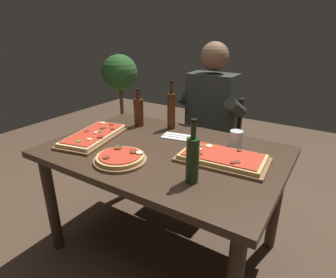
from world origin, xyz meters
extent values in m
plane|color=#4C3828|center=(0.00, 0.00, 0.00)|extent=(6.40, 6.40, 0.00)
cube|color=#3D2B1E|center=(0.00, 0.00, 0.72)|extent=(1.40, 0.96, 0.04)
cylinder|color=#3D2B1E|center=(-0.62, -0.40, 0.35)|extent=(0.07, 0.07, 0.70)
cylinder|color=#3D2B1E|center=(-0.62, 0.40, 0.35)|extent=(0.07, 0.07, 0.70)
cylinder|color=#3D2B1E|center=(0.62, 0.40, 0.35)|extent=(0.07, 0.07, 0.70)
cube|color=brown|center=(0.36, 0.04, 0.75)|extent=(0.51, 0.31, 0.02)
cube|color=tan|center=(0.36, 0.04, 0.77)|extent=(0.46, 0.28, 0.02)
cube|color=red|center=(0.36, 0.04, 0.78)|extent=(0.43, 0.24, 0.01)
cylinder|color=brown|center=(0.42, 0.13, 0.79)|extent=(0.03, 0.03, 0.01)
cylinder|color=brown|center=(0.46, -0.01, 0.78)|extent=(0.03, 0.03, 0.00)
cylinder|color=brown|center=(0.25, -0.02, 0.78)|extent=(0.04, 0.04, 0.01)
cylinder|color=maroon|center=(0.19, 0.04, 0.78)|extent=(0.03, 0.03, 0.01)
cylinder|color=maroon|center=(0.44, -0.04, 0.79)|extent=(0.03, 0.03, 0.01)
cylinder|color=beige|center=(0.23, 0.02, 0.79)|extent=(0.03, 0.03, 0.01)
cylinder|color=maroon|center=(0.22, -0.01, 0.78)|extent=(0.02, 0.02, 0.00)
cylinder|color=#4C7F2D|center=(0.21, 0.08, 0.78)|extent=(0.03, 0.03, 0.00)
cylinder|color=beige|center=(0.25, 0.10, 0.78)|extent=(0.04, 0.04, 0.00)
cube|color=brown|center=(-0.49, -0.10, 0.75)|extent=(0.36, 0.55, 0.02)
cube|color=#E5C184|center=(-0.49, -0.10, 0.77)|extent=(0.32, 0.50, 0.02)
cube|color=red|center=(-0.49, -0.10, 0.78)|extent=(0.29, 0.46, 0.01)
cylinder|color=maroon|center=(-0.42, 0.01, 0.79)|extent=(0.03, 0.03, 0.01)
cylinder|color=beige|center=(-0.41, -0.20, 0.79)|extent=(0.03, 0.03, 0.01)
cylinder|color=brown|center=(-0.50, 0.08, 0.78)|extent=(0.03, 0.03, 0.01)
cylinder|color=brown|center=(-0.49, -0.01, 0.79)|extent=(0.04, 0.04, 0.01)
cylinder|color=beige|center=(-0.46, -0.10, 0.79)|extent=(0.03, 0.03, 0.01)
cylinder|color=beige|center=(-0.57, 0.07, 0.79)|extent=(0.04, 0.04, 0.01)
cylinder|color=brown|center=(-0.54, -0.11, 0.78)|extent=(0.03, 0.03, 0.00)
cylinder|color=maroon|center=(-0.39, -0.14, 0.79)|extent=(0.04, 0.04, 0.01)
cylinder|color=#4C7F2D|center=(-0.45, -0.26, 0.78)|extent=(0.03, 0.03, 0.00)
cylinder|color=maroon|center=(-0.49, 0.08, 0.78)|extent=(0.03, 0.03, 0.00)
cylinder|color=#4C7F2D|center=(-0.46, -0.07, 0.78)|extent=(0.03, 0.03, 0.01)
cylinder|color=olive|center=(-0.11, -0.27, 0.75)|extent=(0.29, 0.29, 0.02)
cylinder|color=tan|center=(-0.11, -0.27, 0.77)|extent=(0.26, 0.26, 0.02)
cylinder|color=red|center=(-0.11, -0.27, 0.78)|extent=(0.23, 0.23, 0.01)
cylinder|color=brown|center=(-0.14, -0.34, 0.79)|extent=(0.04, 0.04, 0.01)
cylinder|color=maroon|center=(-0.09, -0.19, 0.78)|extent=(0.04, 0.04, 0.00)
cylinder|color=brown|center=(-0.06, -0.21, 0.79)|extent=(0.03, 0.03, 0.01)
cylinder|color=#4C7F2D|center=(-0.19, -0.20, 0.78)|extent=(0.03, 0.03, 0.01)
cylinder|color=brown|center=(-0.17, -0.21, 0.79)|extent=(0.04, 0.04, 0.01)
cylinder|color=beige|center=(-0.03, -0.20, 0.79)|extent=(0.04, 0.04, 0.01)
cylinder|color=#47230F|center=(-0.40, 0.27, 0.84)|extent=(0.07, 0.07, 0.20)
cylinder|color=#47230F|center=(-0.40, 0.27, 0.97)|extent=(0.03, 0.03, 0.06)
cylinder|color=black|center=(-0.40, 0.27, 1.01)|extent=(0.03, 0.03, 0.01)
cylinder|color=#233819|center=(0.32, -0.24, 0.85)|extent=(0.06, 0.06, 0.22)
cylinder|color=#233819|center=(0.32, -0.24, 1.00)|extent=(0.03, 0.03, 0.08)
cylinder|color=black|center=(0.32, -0.24, 1.05)|extent=(0.03, 0.03, 0.01)
cylinder|color=#47230F|center=(-0.16, 0.35, 0.87)|extent=(0.06, 0.06, 0.25)
cylinder|color=#47230F|center=(-0.16, 0.35, 1.03)|extent=(0.02, 0.02, 0.08)
cylinder|color=black|center=(-0.16, 0.35, 1.08)|extent=(0.02, 0.02, 0.01)
cylinder|color=silver|center=(0.35, 0.27, 0.79)|extent=(0.08, 0.08, 0.10)
cylinder|color=#5B3814|center=(0.35, 0.27, 0.76)|extent=(0.07, 0.07, 0.03)
cube|color=white|center=(-0.04, 0.21, 0.74)|extent=(0.20, 0.14, 0.01)
cube|color=silver|center=(-0.04, 0.19, 0.75)|extent=(0.17, 0.04, 0.00)
cube|color=silver|center=(-0.04, 0.23, 0.75)|extent=(0.17, 0.05, 0.00)
cube|color=black|center=(-0.04, 0.78, 0.43)|extent=(0.44, 0.44, 0.04)
cube|color=black|center=(-0.04, 0.98, 0.66)|extent=(0.40, 0.04, 0.42)
cylinder|color=black|center=(-0.23, 0.59, 0.21)|extent=(0.04, 0.04, 0.41)
cylinder|color=black|center=(0.15, 0.59, 0.21)|extent=(0.04, 0.04, 0.41)
cylinder|color=black|center=(-0.23, 0.97, 0.21)|extent=(0.04, 0.04, 0.41)
cylinder|color=black|center=(0.15, 0.97, 0.21)|extent=(0.04, 0.04, 0.41)
cylinder|color=#23232D|center=(-0.14, 0.60, 0.23)|extent=(0.11, 0.11, 0.45)
cylinder|color=#23232D|center=(0.06, 0.60, 0.23)|extent=(0.11, 0.11, 0.45)
cube|color=#23232D|center=(-0.04, 0.68, 0.51)|extent=(0.34, 0.40, 0.12)
cube|color=#2D332D|center=(-0.04, 0.78, 0.83)|extent=(0.38, 0.22, 0.52)
sphere|color=brown|center=(-0.04, 0.78, 1.22)|extent=(0.22, 0.22, 0.22)
cylinder|color=#2D332D|center=(-0.26, 0.73, 0.86)|extent=(0.09, 0.31, 0.21)
cylinder|color=#2D332D|center=(0.18, 0.73, 0.86)|extent=(0.09, 0.31, 0.21)
cylinder|color=#846042|center=(-1.43, 1.23, 0.15)|extent=(0.35, 0.35, 0.29)
cylinder|color=brown|center=(-1.43, 1.23, 0.53)|extent=(0.04, 0.04, 0.47)
sphere|color=#285623|center=(-1.43, 1.23, 0.93)|extent=(0.42, 0.42, 0.42)
camera|label=1|loc=(0.85, -1.28, 1.42)|focal=29.70mm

